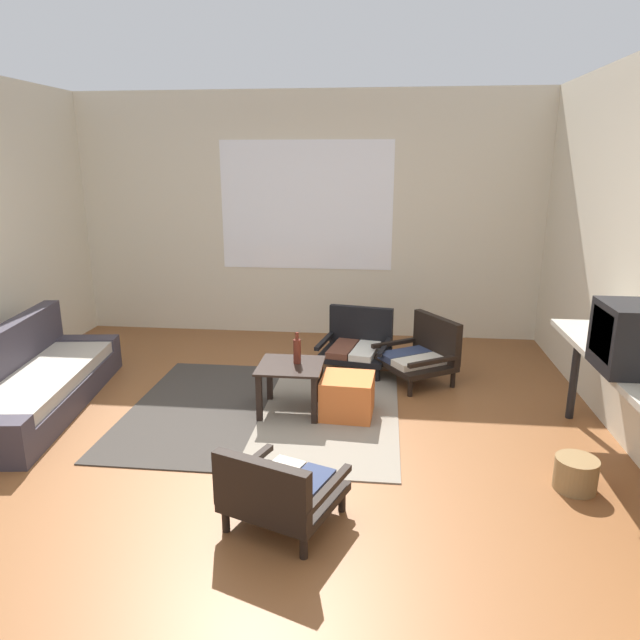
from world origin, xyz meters
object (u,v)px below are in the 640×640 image
(clay_vase, at_px, (610,325))
(glass_bottle, at_px, (297,351))
(coffee_table, at_px, (291,375))
(ottoman_orange, at_px, (347,396))
(armchair_corner, at_px, (422,353))
(console_shelf, at_px, (625,372))
(armchair_striped_foreground, at_px, (279,491))
(wicker_basket, at_px, (576,474))
(couch, at_px, (32,384))
(armchair_by_window, at_px, (357,343))

(clay_vase, height_order, glass_bottle, clay_vase)
(coffee_table, xyz_separation_m, ottoman_orange, (0.46, -0.03, -0.15))
(armchair_corner, xyz_separation_m, console_shelf, (1.13, -1.55, 0.44))
(coffee_table, bearing_deg, ottoman_orange, -3.61)
(coffee_table, distance_m, armchair_striped_foreground, 1.53)
(console_shelf, bearing_deg, wicker_basket, -144.47)
(armchair_striped_foreground, distance_m, console_shelf, 2.23)
(armchair_striped_foreground, bearing_deg, console_shelf, 21.18)
(couch, bearing_deg, ottoman_orange, 3.34)
(coffee_table, distance_m, ottoman_orange, 0.48)
(ottoman_orange, distance_m, clay_vase, 1.95)
(couch, xyz_separation_m, armchair_by_window, (2.57, 1.28, 0.04))
(armchair_by_window, height_order, armchair_corner, armchair_corner)
(armchair_striped_foreground, distance_m, armchair_corner, 2.51)
(clay_vase, bearing_deg, glass_bottle, 168.21)
(armchair_by_window, xyz_separation_m, ottoman_orange, (-0.02, -1.13, -0.08))
(armchair_corner, bearing_deg, ottoman_orange, -126.39)
(armchair_corner, relative_size, glass_bottle, 3.22)
(couch, relative_size, console_shelf, 1.13)
(armchair_by_window, distance_m, armchair_corner, 0.67)
(couch, relative_size, armchair_striped_foreground, 2.87)
(armchair_corner, bearing_deg, console_shelf, -54.01)
(couch, relative_size, armchair_corner, 2.52)
(ottoman_orange, bearing_deg, glass_bottle, 170.17)
(armchair_striped_foreground, bearing_deg, couch, 149.51)
(armchair_corner, distance_m, console_shelf, 1.97)
(couch, distance_m, glass_bottle, 2.18)
(coffee_table, xyz_separation_m, armchair_striped_foreground, (0.18, -1.52, -0.09))
(ottoman_orange, relative_size, wicker_basket, 1.55)
(coffee_table, distance_m, wicker_basket, 2.15)
(glass_bottle, bearing_deg, ottoman_orange, -9.83)
(armchair_striped_foreground, height_order, armchair_corner, armchair_corner)
(armchair_striped_foreground, relative_size, armchair_corner, 0.88)
(armchair_striped_foreground, height_order, wicker_basket, armchair_striped_foreground)
(couch, relative_size, coffee_table, 4.09)
(coffee_table, relative_size, armchair_by_window, 0.69)
(armchair_corner, bearing_deg, armchair_striped_foreground, -111.13)
(armchair_corner, distance_m, clay_vase, 1.79)
(couch, distance_m, ottoman_orange, 2.56)
(console_shelf, height_order, clay_vase, clay_vase)
(clay_vase, bearing_deg, wicker_basket, -118.17)
(coffee_table, distance_m, clay_vase, 2.33)
(armchair_by_window, bearing_deg, console_shelf, -46.55)
(armchair_by_window, height_order, glass_bottle, glass_bottle)
(glass_bottle, bearing_deg, console_shelf, -19.71)
(couch, distance_m, armchair_corner, 3.33)
(armchair_by_window, height_order, armchair_striped_foreground, armchair_by_window)
(ottoman_orange, distance_m, console_shelf, 1.96)
(console_shelf, relative_size, clay_vase, 5.83)
(armchair_corner, height_order, clay_vase, clay_vase)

